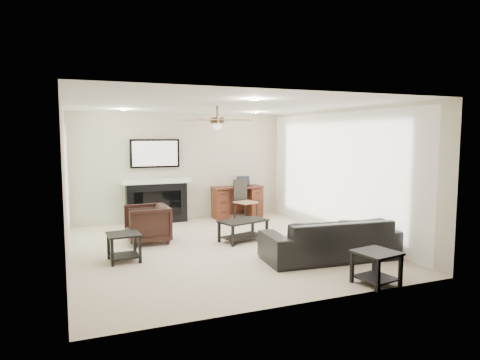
{
  "coord_description": "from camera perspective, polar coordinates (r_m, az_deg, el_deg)",
  "views": [
    {
      "loc": [
        -2.44,
        -7.03,
        1.99
      ],
      "look_at": [
        0.46,
        0.17,
        1.18
      ],
      "focal_mm": 32.0,
      "sensor_mm": 36.0,
      "label": 1
    }
  ],
  "objects": [
    {
      "name": "room_shell",
      "position": [
        7.58,
        -1.63,
        3.66
      ],
      "size": [
        5.5,
        5.54,
        2.52
      ],
      "color": "beige",
      "rests_on": "ground"
    },
    {
      "name": "desk_chair",
      "position": [
        9.88,
        0.76,
        -2.78
      ],
      "size": [
        0.54,
        0.55,
        0.97
      ],
      "primitive_type": "cube",
      "rotation": [
        0.0,
        0.0,
        0.32
      ],
      "color": "black",
      "rests_on": "ground"
    },
    {
      "name": "desk",
      "position": [
        10.4,
        -0.41,
        -2.92
      ],
      "size": [
        1.22,
        0.56,
        0.76
      ],
      "primitive_type": "cube",
      "color": "#36140D",
      "rests_on": "ground"
    },
    {
      "name": "end_table_left",
      "position": [
        7.09,
        -15.21,
        -8.65
      ],
      "size": [
        0.52,
        0.52,
        0.45
      ],
      "primitive_type": "cube",
      "rotation": [
        0.0,
        0.0,
        0.05
      ],
      "color": "black",
      "rests_on": "ground"
    },
    {
      "name": "fireplace_unit",
      "position": [
        9.83,
        -11.07,
        -0.17
      ],
      "size": [
        1.52,
        0.34,
        1.91
      ],
      "primitive_type": "cube",
      "color": "black",
      "rests_on": "ground"
    },
    {
      "name": "coffee_table",
      "position": [
        8.12,
        0.43,
        -6.75
      ],
      "size": [
        1.01,
        0.74,
        0.4
      ],
      "primitive_type": "cube",
      "rotation": [
        0.0,
        0.0,
        0.29
      ],
      "color": "black",
      "rests_on": "ground"
    },
    {
      "name": "sofa",
      "position": [
        7.13,
        12.19,
        -7.62
      ],
      "size": [
        2.33,
        1.08,
        0.66
      ],
      "primitive_type": "imported",
      "rotation": [
        0.0,
        0.0,
        3.05
      ],
      "color": "black",
      "rests_on": "ground"
    },
    {
      "name": "laptop",
      "position": [
        10.39,
        0.65,
        -0.18
      ],
      "size": [
        0.33,
        0.24,
        0.23
      ],
      "primitive_type": "cube",
      "color": "black",
      "rests_on": "desk"
    },
    {
      "name": "armchair",
      "position": [
        8.15,
        -12.25,
        -5.76
      ],
      "size": [
        0.79,
        0.76,
        0.7
      ],
      "primitive_type": "imported",
      "rotation": [
        0.0,
        0.0,
        -1.55
      ],
      "color": "black",
      "rests_on": "ground"
    },
    {
      "name": "end_table_near",
      "position": [
        6.11,
        17.68,
        -11.11
      ],
      "size": [
        0.6,
        0.6,
        0.45
      ],
      "primitive_type": "cube",
      "rotation": [
        0.0,
        0.0,
        0.17
      ],
      "color": "black",
      "rests_on": "ground"
    }
  ]
}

